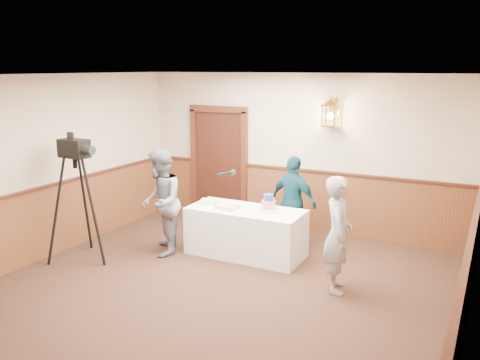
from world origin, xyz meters
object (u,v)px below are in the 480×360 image
Objects in this scene: tiered_cake at (268,205)px; sheet_cake_green at (209,202)px; baker at (338,234)px; sheet_cake_yellow at (227,207)px; interviewer at (161,202)px; display_table at (246,232)px; assistant_p at (293,201)px; tv_camera_rig at (78,207)px.

sheet_cake_green is (-1.04, -0.01, -0.07)m from tiered_cake.
sheet_cake_green is at bearing 54.91° from baker.
interviewer is at bearing -156.79° from sheet_cake_yellow.
tiered_cake is (0.37, 0.03, 0.48)m from display_table.
assistant_p reaches higher than sheet_cake_green.
baker is at bearing 56.70° from interviewer.
tiered_cake is 0.21× the size of assistant_p.
display_table is 0.79m from sheet_cake_green.
display_table is at bearing 82.07° from interviewer.
tiered_cake is 1.19× the size of sheet_cake_green.
baker is at bearing -14.20° from sheet_cake_yellow.
sheet_cake_green is 2.01m from tv_camera_rig.
baker reaches higher than sheet_cake_green.
tv_camera_rig is at bearing -138.31° from sheet_cake_green.
sheet_cake_yellow reaches higher than display_table.
tiered_cake is 0.21× the size of baker.
assistant_p is at bearing 32.13° from sheet_cake_green.
sheet_cake_yellow is 2.25m from tv_camera_rig.
display_table is at bearing 35.15° from tv_camera_rig.
tv_camera_rig reaches higher than sheet_cake_green.
display_table is 0.61m from tiered_cake.
display_table is 0.97× the size of tv_camera_rig.
tv_camera_rig reaches higher than assistant_p.
interviewer is 1.12× the size of assistant_p.
interviewer reaches higher than tiered_cake.
interviewer is at bearing -133.83° from sheet_cake_green.
display_table is 5.60× the size of sheet_cake_yellow.
tv_camera_rig reaches higher than baker.
tiered_cake is 1.05m from sheet_cake_green.
assistant_p is (0.75, 0.89, -0.03)m from sheet_cake_yellow.
display_table is 6.71× the size of sheet_cake_green.
sheet_cake_yellow is at bearing -153.49° from display_table.
assistant_p is (-1.14, 1.37, -0.02)m from baker.
baker is (2.31, -0.63, -0.01)m from sheet_cake_green.
sheet_cake_green is at bearing 104.30° from interviewer.
assistant_p reaches higher than sheet_cake_yellow.
sheet_cake_yellow is at bearing 35.75° from tv_camera_rig.
baker is 1.78m from assistant_p.
assistant_p is (0.12, 0.73, -0.11)m from tiered_cake.
sheet_cake_yellow is 0.21× the size of assistant_p.
sheet_cake_yellow is 0.17× the size of tv_camera_rig.
display_table is at bearing -1.86° from sheet_cake_green.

